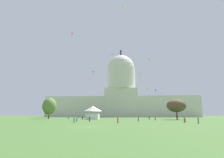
% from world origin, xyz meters
% --- Properties ---
extents(ground_plane, '(800.00, 800.00, 0.00)m').
position_xyz_m(ground_plane, '(0.00, 0.00, 0.00)').
color(ground_plane, '#42662D').
extents(capitol_building, '(148.97, 28.97, 70.18)m').
position_xyz_m(capitol_building, '(2.89, 150.29, 21.33)').
color(capitol_building, beige).
rests_on(capitol_building, ground_plane).
extents(event_tent, '(6.59, 6.30, 6.63)m').
position_xyz_m(event_tent, '(-9.39, 57.16, 3.39)').
color(event_tent, white).
rests_on(event_tent, ground_plane).
extents(tree_west_near, '(7.95, 8.03, 11.91)m').
position_xyz_m(tree_west_near, '(-36.21, 66.08, 7.13)').
color(tree_west_near, brown).
rests_on(tree_west_near, ground_plane).
extents(tree_east_mid, '(11.45, 10.89, 9.64)m').
position_xyz_m(tree_east_mid, '(31.58, 53.99, 6.52)').
color(tree_east_mid, brown).
rests_on(tree_east_mid, ground_plane).
extents(person_navy_back_center, '(0.50, 0.50, 1.52)m').
position_xyz_m(person_navy_back_center, '(18.38, 52.87, 0.69)').
color(person_navy_back_center, navy).
rests_on(person_navy_back_center, ground_plane).
extents(person_black_mid_left, '(0.44, 0.44, 1.58)m').
position_xyz_m(person_black_mid_left, '(-15.08, 59.14, 0.71)').
color(person_black_mid_left, black).
rests_on(person_black_mid_left, ground_plane).
extents(person_red_lawn_far_left, '(0.65, 0.65, 1.60)m').
position_xyz_m(person_red_lawn_far_left, '(25.08, 21.38, 0.71)').
color(person_red_lawn_far_left, red).
rests_on(person_red_lawn_far_left, ground_plane).
extents(person_teal_near_tree_east, '(0.46, 0.46, 1.59)m').
position_xyz_m(person_teal_near_tree_east, '(-7.40, 16.02, 0.75)').
color(person_teal_near_tree_east, '#1E757A').
rests_on(person_teal_near_tree_east, ground_plane).
extents(person_denim_aisle_center, '(0.52, 0.52, 1.64)m').
position_xyz_m(person_denim_aisle_center, '(-22.47, 59.07, 0.75)').
color(person_denim_aisle_center, '#3D5684').
rests_on(person_denim_aisle_center, ground_plane).
extents(person_grey_edge_east, '(0.39, 0.39, 1.68)m').
position_xyz_m(person_grey_edge_east, '(26.60, 14.85, 0.79)').
color(person_grey_edge_east, gray).
rests_on(person_grey_edge_east, ground_plane).
extents(person_teal_near_tree_west, '(0.43, 0.43, 1.53)m').
position_xyz_m(person_teal_near_tree_west, '(-8.91, 24.77, 0.70)').
color(person_teal_near_tree_west, '#1E757A').
rests_on(person_teal_near_tree_west, ground_plane).
extents(person_red_mid_center, '(0.43, 0.43, 1.73)m').
position_xyz_m(person_red_mid_center, '(5.17, 14.91, 0.81)').
color(person_red_mid_center, red).
rests_on(person_red_mid_center, ground_plane).
extents(person_purple_front_center, '(0.52, 0.52, 1.74)m').
position_xyz_m(person_purple_front_center, '(-4.80, 25.62, 0.79)').
color(person_purple_front_center, '#703D93').
rests_on(person_purple_front_center, ground_plane).
extents(person_red_edge_west, '(0.47, 0.47, 1.46)m').
position_xyz_m(person_red_edge_west, '(19.52, 41.85, 0.66)').
color(person_red_edge_west, red).
rests_on(person_red_edge_west, ground_plane).
extents(person_purple_front_right, '(0.50, 0.50, 1.51)m').
position_xyz_m(person_purple_front_right, '(11.66, 28.63, 0.69)').
color(person_purple_front_right, '#703D93').
rests_on(person_purple_front_right, ground_plane).
extents(kite_magenta_high, '(1.18, 0.82, 3.37)m').
position_xyz_m(kite_magenta_high, '(-22.47, 58.74, 47.59)').
color(kite_magenta_high, '#D1339E').
extents(kite_blue_low, '(0.76, 0.72, 2.38)m').
position_xyz_m(kite_blue_low, '(26.47, 80.33, 17.53)').
color(kite_blue_low, blue).
extents(kite_pink_mid, '(1.71, 1.52, 0.20)m').
position_xyz_m(kite_pink_mid, '(0.57, 54.07, 32.98)').
color(kite_pink_mid, pink).
extents(kite_violet_mid, '(1.58, 1.16, 3.33)m').
position_xyz_m(kite_violet_mid, '(39.64, 129.80, 20.59)').
color(kite_violet_mid, purple).
extents(kite_white_high, '(1.13, 1.16, 4.11)m').
position_xyz_m(kite_white_high, '(6.98, 32.28, 45.96)').
color(kite_white_high, white).
extents(kite_lime_high, '(1.07, 1.04, 3.94)m').
position_xyz_m(kite_lime_high, '(25.08, 95.34, 42.74)').
color(kite_lime_high, '#8CD133').
extents(kite_cyan_mid, '(1.13, 1.85, 2.26)m').
position_xyz_m(kite_cyan_mid, '(8.93, 102.96, 31.27)').
color(kite_cyan_mid, '#33BCDB').
extents(kite_gold_mid, '(1.21, 1.24, 3.81)m').
position_xyz_m(kite_gold_mid, '(13.42, 39.37, 19.25)').
color(kite_gold_mid, gold).
extents(kite_yellow_low, '(0.89, 0.89, 0.74)m').
position_xyz_m(kite_yellow_low, '(18.52, 56.30, 15.33)').
color(kite_yellow_low, yellow).
extents(kite_green_mid, '(0.80, 0.84, 2.02)m').
position_xyz_m(kite_green_mid, '(-9.15, 55.10, 24.25)').
color(kite_green_mid, green).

